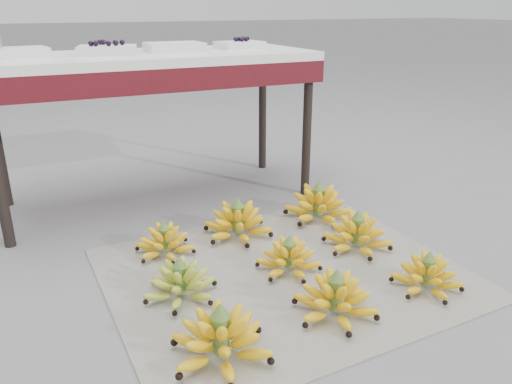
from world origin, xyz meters
name	(u,v)px	position (x,y,z in m)	size (l,w,h in m)	color
ground	(264,273)	(0.00, 0.00, 0.00)	(60.00, 60.00, 0.00)	slate
newspaper_mat	(284,273)	(0.07, -0.04, 0.00)	(1.25, 1.05, 0.01)	silver
bunch_front_left	(221,339)	(-0.32, -0.38, 0.07)	(0.35, 0.35, 0.18)	#FFC500
bunch_front_center	(335,299)	(0.08, -0.34, 0.06)	(0.32, 0.32, 0.17)	#FFC500
bunch_front_right	(427,276)	(0.46, -0.35, 0.06)	(0.26, 0.26, 0.15)	#FFC500
bunch_mid_left	(181,283)	(-0.33, -0.03, 0.06)	(0.30, 0.30, 0.15)	#8CB533
bunch_mid_center	(289,259)	(0.09, -0.03, 0.06)	(0.31, 0.31, 0.15)	#FFC500
bunch_mid_right	(357,235)	(0.43, 0.01, 0.06)	(0.33, 0.33, 0.17)	#FFC500
bunch_back_left	(165,243)	(-0.29, 0.30, 0.05)	(0.31, 0.31, 0.14)	#FFC500
bunch_back_center	(238,223)	(0.04, 0.33, 0.07)	(0.33, 0.33, 0.18)	#FFC500
bunch_back_right	(318,205)	(0.45, 0.34, 0.07)	(0.32, 0.32, 0.19)	#FFC500
vendor_table	(152,71)	(-0.14, 0.91, 0.64)	(1.52, 0.61, 0.73)	black
tray_far_left	(16,53)	(-0.70, 0.93, 0.75)	(0.27, 0.21, 0.04)	silver
tray_left	(107,50)	(-0.33, 0.89, 0.75)	(0.28, 0.23, 0.06)	silver
tray_right	(174,47)	(-0.02, 0.92, 0.75)	(0.27, 0.19, 0.04)	silver
tray_far_right	(240,45)	(0.33, 0.95, 0.75)	(0.24, 0.18, 0.06)	silver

